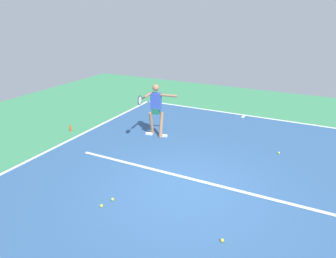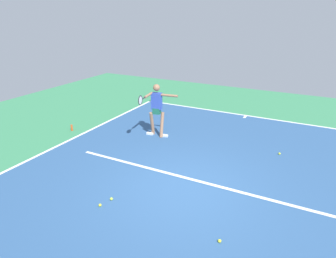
{
  "view_description": "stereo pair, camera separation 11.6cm",
  "coord_description": "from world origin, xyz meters",
  "px_view_note": "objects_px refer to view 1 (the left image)",
  "views": [
    {
      "loc": [
        -2.45,
        5.78,
        4.02
      ],
      "look_at": [
        1.11,
        -1.31,
        0.9
      ],
      "focal_mm": 32.17,
      "sensor_mm": 36.0,
      "label": 1
    },
    {
      "loc": [
        -2.55,
        5.73,
        4.02
      ],
      "look_at": [
        1.11,
        -1.31,
        0.9
      ],
      "focal_mm": 32.17,
      "sensor_mm": 36.0,
      "label": 2
    }
  ],
  "objects_px": {
    "tennis_ball_near_player": "(101,206)",
    "water_bottle": "(71,128)",
    "tennis_ball_by_sideline": "(222,240)",
    "tennis_ball_by_baseline": "(279,153)",
    "tennis_ball_far_corner": "(113,199)",
    "tennis_player": "(156,107)"
  },
  "relations": [
    {
      "from": "water_bottle",
      "to": "tennis_ball_by_baseline",
      "type": "bearing_deg",
      "value": -168.53
    },
    {
      "from": "tennis_ball_near_player",
      "to": "water_bottle",
      "type": "xyz_separation_m",
      "value": [
        3.83,
        -3.11,
        0.08
      ]
    },
    {
      "from": "water_bottle",
      "to": "tennis_player",
      "type": "bearing_deg",
      "value": -161.74
    },
    {
      "from": "tennis_ball_by_baseline",
      "to": "water_bottle",
      "type": "xyz_separation_m",
      "value": [
        6.95,
        1.41,
        0.08
      ]
    },
    {
      "from": "tennis_ball_near_player",
      "to": "water_bottle",
      "type": "bearing_deg",
      "value": -39.08
    },
    {
      "from": "tennis_player",
      "to": "tennis_ball_by_sideline",
      "type": "xyz_separation_m",
      "value": [
        -3.56,
        3.94,
        -1.02
      ]
    },
    {
      "from": "tennis_ball_near_player",
      "to": "water_bottle",
      "type": "distance_m",
      "value": 4.93
    },
    {
      "from": "tennis_ball_by_baseline",
      "to": "tennis_player",
      "type": "bearing_deg",
      "value": 6.18
    },
    {
      "from": "tennis_ball_far_corner",
      "to": "tennis_ball_by_baseline",
      "type": "bearing_deg",
      "value": -125.83
    },
    {
      "from": "tennis_ball_by_baseline",
      "to": "tennis_ball_by_sideline",
      "type": "height_order",
      "value": "same"
    },
    {
      "from": "tennis_player",
      "to": "tennis_ball_near_player",
      "type": "relative_size",
      "value": 27.53
    },
    {
      "from": "tennis_ball_near_player",
      "to": "tennis_ball_by_sideline",
      "type": "height_order",
      "value": "same"
    },
    {
      "from": "tennis_ball_far_corner",
      "to": "tennis_ball_by_sideline",
      "type": "bearing_deg",
      "value": 176.62
    },
    {
      "from": "tennis_ball_near_player",
      "to": "water_bottle",
      "type": "height_order",
      "value": "water_bottle"
    },
    {
      "from": "tennis_player",
      "to": "water_bottle",
      "type": "xyz_separation_m",
      "value": [
        2.96,
        0.98,
        -0.94
      ]
    },
    {
      "from": "tennis_player",
      "to": "tennis_ball_by_baseline",
      "type": "relative_size",
      "value": 27.53
    },
    {
      "from": "tennis_player",
      "to": "water_bottle",
      "type": "distance_m",
      "value": 3.26
    },
    {
      "from": "tennis_ball_by_baseline",
      "to": "tennis_ball_far_corner",
      "type": "distance_m",
      "value": 5.2
    },
    {
      "from": "tennis_ball_by_baseline",
      "to": "tennis_ball_by_sideline",
      "type": "distance_m",
      "value": 4.39
    },
    {
      "from": "tennis_ball_far_corner",
      "to": "water_bottle",
      "type": "xyz_separation_m",
      "value": [
        3.9,
        -2.8,
        0.08
      ]
    },
    {
      "from": "tennis_player",
      "to": "water_bottle",
      "type": "bearing_deg",
      "value": 10.11
    },
    {
      "from": "tennis_player",
      "to": "water_bottle",
      "type": "relative_size",
      "value": 8.26
    }
  ]
}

